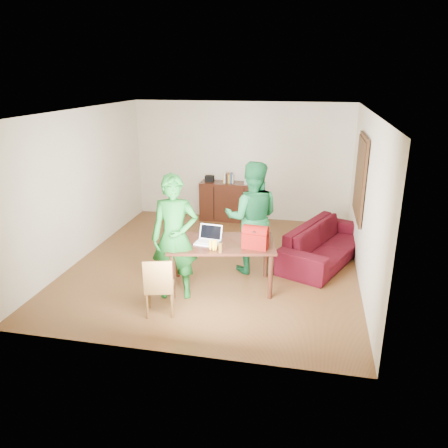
% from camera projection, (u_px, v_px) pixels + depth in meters
% --- Properties ---
extents(room, '(5.20, 5.70, 2.90)m').
position_uv_depth(room, '(217.00, 192.00, 7.66)').
color(room, '#482412').
rests_on(room, ground).
extents(table, '(1.80, 1.24, 0.77)m').
position_uv_depth(table, '(221.00, 248.00, 6.87)').
color(table, black).
rests_on(table, ground).
extents(chair, '(0.48, 0.47, 0.88)m').
position_uv_depth(chair, '(160.00, 297.00, 6.23)').
color(chair, brown).
rests_on(chair, ground).
extents(person_near, '(0.78, 0.60, 1.92)m').
position_uv_depth(person_near, '(175.00, 238.00, 6.51)').
color(person_near, '#125117').
rests_on(person_near, ground).
extents(person_far, '(1.02, 0.84, 1.93)m').
position_uv_depth(person_far, '(252.00, 218.00, 7.38)').
color(person_far, '#145D2E').
rests_on(person_far, ground).
extents(laptop, '(0.39, 0.29, 0.26)m').
position_uv_depth(laptop, '(207.00, 241.00, 6.77)').
color(laptop, white).
rests_on(laptop, table).
extents(bananas, '(0.20, 0.16, 0.06)m').
position_uv_depth(bananas, '(213.00, 248.00, 6.52)').
color(bananas, gold).
rests_on(bananas, table).
extents(bottle, '(0.07, 0.07, 0.18)m').
position_uv_depth(bottle, '(220.00, 247.00, 6.42)').
color(bottle, '#513612').
rests_on(bottle, table).
extents(red_bag, '(0.40, 0.26, 0.28)m').
position_uv_depth(red_bag, '(255.00, 239.00, 6.58)').
color(red_bag, '#6E0A07').
rests_on(red_bag, table).
extents(sofa, '(1.74, 2.45, 0.67)m').
position_uv_depth(sofa, '(326.00, 243.00, 8.00)').
color(sofa, '#350709').
rests_on(sofa, ground).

